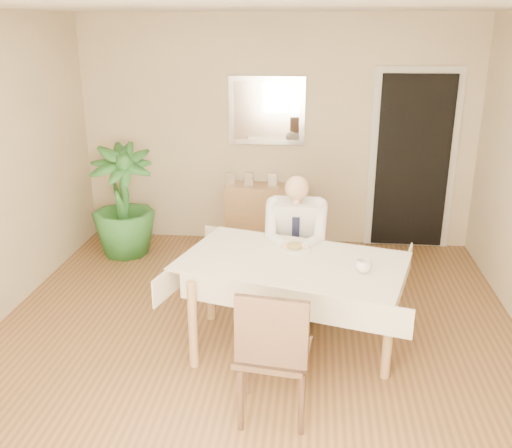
# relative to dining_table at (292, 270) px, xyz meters

# --- Properties ---
(room) EXTENTS (5.00, 5.02, 2.60)m
(room) POSITION_rel_dining_table_xyz_m (-0.31, -0.10, 0.63)
(room) COLOR brown
(room) RESTS_ON ground
(window) EXTENTS (1.34, 0.04, 1.44)m
(window) POSITION_rel_dining_table_xyz_m (-0.31, -2.57, 0.78)
(window) COLOR beige
(window) RESTS_ON room
(doorway) EXTENTS (0.96, 0.07, 2.10)m
(doorway) POSITION_rel_dining_table_xyz_m (1.24, 2.37, 0.33)
(doorway) COLOR beige
(doorway) RESTS_ON ground
(mirror) EXTENTS (0.86, 0.04, 0.76)m
(mirror) POSITION_rel_dining_table_xyz_m (-0.41, 2.37, 0.88)
(mirror) COLOR silver
(mirror) RESTS_ON room
(dining_table) EXTENTS (1.97, 1.45, 0.75)m
(dining_table) POSITION_rel_dining_table_xyz_m (0.00, 0.00, 0.00)
(dining_table) COLOR tan
(dining_table) RESTS_ON ground
(chair_far) EXTENTS (0.51, 0.51, 0.95)m
(chair_far) POSITION_rel_dining_table_xyz_m (0.00, 0.89, -0.13)
(chair_far) COLOR #3C271A
(chair_far) RESTS_ON ground
(chair_near) EXTENTS (0.51, 0.51, 0.96)m
(chair_near) POSITION_rel_dining_table_xyz_m (-0.08, -0.95, -0.12)
(chair_near) COLOR #3C271A
(chair_near) RESTS_ON ground
(seated_man) EXTENTS (0.48, 0.72, 1.24)m
(seated_man) POSITION_rel_dining_table_xyz_m (-0.00, 0.59, 0.02)
(seated_man) COLOR white
(seated_man) RESTS_ON ground
(plate) EXTENTS (0.26, 0.26, 0.02)m
(plate) POSITION_rel_dining_table_xyz_m (0.01, 0.23, 0.09)
(plate) COLOR white
(plate) RESTS_ON dining_table
(food) EXTENTS (0.14, 0.14, 0.06)m
(food) POSITION_rel_dining_table_xyz_m (0.01, 0.23, 0.11)
(food) COLOR olive
(food) RESTS_ON dining_table
(knife) EXTENTS (0.01, 0.13, 0.01)m
(knife) POSITION_rel_dining_table_xyz_m (0.05, 0.17, 0.11)
(knife) COLOR silver
(knife) RESTS_ON dining_table
(fork) EXTENTS (0.01, 0.13, 0.01)m
(fork) POSITION_rel_dining_table_xyz_m (-0.03, 0.17, 0.11)
(fork) COLOR silver
(fork) RESTS_ON dining_table
(coffee_mug) EXTENTS (0.13, 0.13, 0.09)m
(coffee_mug) POSITION_rel_dining_table_xyz_m (0.53, -0.16, 0.13)
(coffee_mug) COLOR white
(coffee_mug) RESTS_ON dining_table
(sideboard) EXTENTS (0.91, 0.32, 0.72)m
(sideboard) POSITION_rel_dining_table_xyz_m (-0.41, 2.22, -0.31)
(sideboard) COLOR tan
(sideboard) RESTS_ON ground
(photo_frame_left) EXTENTS (0.10, 0.02, 0.14)m
(photo_frame_left) POSITION_rel_dining_table_xyz_m (-0.81, 2.22, 0.13)
(photo_frame_left) COLOR silver
(photo_frame_left) RESTS_ON sideboard
(photo_frame_center) EXTENTS (0.10, 0.02, 0.14)m
(photo_frame_center) POSITION_rel_dining_table_xyz_m (-0.60, 2.23, 0.13)
(photo_frame_center) COLOR silver
(photo_frame_center) RESTS_ON sideboard
(photo_frame_right) EXTENTS (0.10, 0.02, 0.14)m
(photo_frame_right) POSITION_rel_dining_table_xyz_m (-0.33, 2.24, 0.13)
(photo_frame_right) COLOR silver
(photo_frame_right) RESTS_ON sideboard
(potted_palm) EXTENTS (0.89, 0.89, 1.24)m
(potted_palm) POSITION_rel_dining_table_xyz_m (-1.96, 1.77, -0.05)
(potted_palm) COLOR #245B22
(potted_palm) RESTS_ON ground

